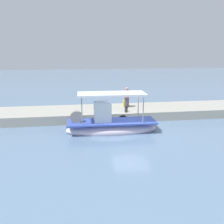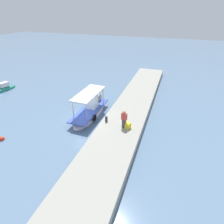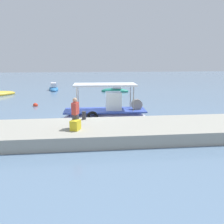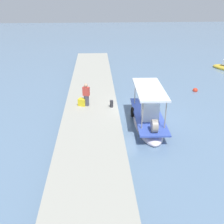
{
  "view_description": "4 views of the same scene",
  "coord_description": "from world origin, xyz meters",
  "views": [
    {
      "loc": [
        3.76,
        15.91,
        5.27
      ],
      "look_at": [
        1.0,
        -2.06,
        0.8
      ],
      "focal_mm": 39.71,
      "sensor_mm": 36.0,
      "label": 1
    },
    {
      "loc": [
        -14.15,
        -7.56,
        10.15
      ],
      "look_at": [
        1.48,
        -2.24,
        0.85
      ],
      "focal_mm": 30.4,
      "sensor_mm": 36.0,
      "label": 2
    },
    {
      "loc": [
        0.14,
        -16.12,
        4.41
      ],
      "look_at": [
        1.63,
        -2.1,
        1.1
      ],
      "focal_mm": 36.81,
      "sensor_mm": 36.0,
      "label": 3
    },
    {
      "loc": [
        17.43,
        -3.26,
        8.48
      ],
      "look_at": [
        1.23,
        -2.27,
        0.93
      ],
      "focal_mm": 42.48,
      "sensor_mm": 36.0,
      "label": 4
    }
  ],
  "objects": [
    {
      "name": "dock_quay",
      "position": [
        0.0,
        -3.69,
        0.35
      ],
      "size": [
        36.0,
        3.86,
        0.7
      ],
      "primitive_type": "cube",
      "color": "#9F9D91",
      "rests_on": "ground_plane"
    },
    {
      "name": "cargo_crate",
      "position": [
        -0.55,
        -4.35,
        0.97
      ],
      "size": [
        0.6,
        0.66,
        0.53
      ],
      "primitive_type": "cube",
      "rotation": [
        0.0,
        0.0,
        1.16
      ],
      "color": "yellow",
      "rests_on": "dock_quay"
    },
    {
      "name": "main_fishing_boat",
      "position": [
        1.46,
        0.16,
        0.48
      ],
      "size": [
        6.17,
        2.04,
        2.98
      ],
      "color": "silver",
      "rests_on": "ground_plane"
    },
    {
      "name": "marker_buoy",
      "position": [
        -4.8,
        5.7,
        0.09
      ],
      "size": [
        0.44,
        0.44,
        0.44
      ],
      "color": "red",
      "rests_on": "ground_plane"
    },
    {
      "name": "moored_boat_far",
      "position": [
        3.81,
        14.31,
        0.2
      ],
      "size": [
        3.88,
        2.15,
        1.31
      ],
      "color": "#248A73",
      "rests_on": "ground_plane"
    },
    {
      "name": "ground_plane",
      "position": [
        0.0,
        0.0,
        0.0
      ],
      "size": [
        120.0,
        120.0,
        0.0
      ],
      "primitive_type": "plane",
      "color": "slate"
    },
    {
      "name": "mooring_bollard",
      "position": [
        -0.12,
        -2.22,
        0.96
      ],
      "size": [
        0.24,
        0.24,
        0.51
      ],
      "primitive_type": "cylinder",
      "color": "#2D2D33",
      "rests_on": "dock_quay"
    },
    {
      "name": "fisherman_near_bollard",
      "position": [
        -0.54,
        -4.03,
        1.46
      ],
      "size": [
        0.48,
        0.54,
        1.68
      ],
      "color": "#41414F",
      "rests_on": "dock_quay"
    }
  ]
}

